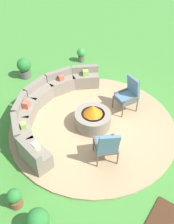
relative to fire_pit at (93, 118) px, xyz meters
name	(u,v)px	position (x,y,z in m)	size (l,w,h in m)	color
ground_plane	(93,126)	(0.00, 0.00, -0.33)	(24.00, 24.00, 0.00)	#478C38
patio_circle	(93,126)	(0.00, 0.00, -0.30)	(4.70, 4.70, 0.06)	tan
fire_pit	(93,118)	(0.00, 0.00, 0.00)	(1.01, 1.01, 0.71)	gray
curved_stone_bench	(47,106)	(-0.35, 1.39, 0.01)	(4.10, 2.21, 0.69)	gray
lounge_chair_front_left	(107,145)	(-0.85, -0.94, 0.26)	(0.77, 0.79, 1.02)	brown
lounge_chair_front_right	(128,94)	(1.19, -0.45, 0.28)	(0.75, 0.74, 1.08)	brown
potted_plant_0	(38,221)	(-3.08, -0.78, 0.03)	(0.46, 0.46, 0.67)	#605B56
potted_plant_1	(15,198)	(-2.95, 0.02, -0.06)	(0.32, 0.32, 0.52)	brown
potted_plant_4	(24,67)	(0.75, 3.37, 0.07)	(0.49, 0.49, 0.74)	#605B56
potted_plant_5	(81,54)	(2.77, 2.37, -0.04)	(0.33, 0.33, 0.53)	#605B56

